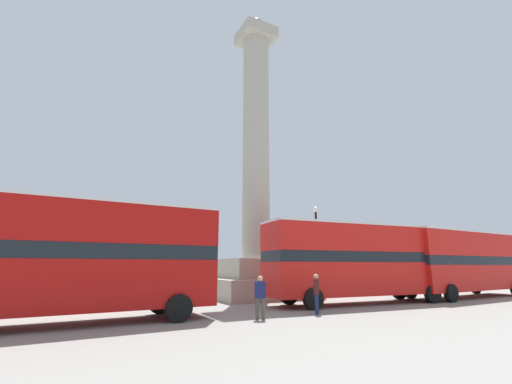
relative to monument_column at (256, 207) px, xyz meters
name	(u,v)px	position (x,y,z in m)	size (l,w,h in m)	color
ground_plane	(256,297)	(0.00, 0.00, -5.99)	(200.00, 200.00, 0.00)	gray
monument_column	(256,207)	(0.00, 0.00, 0.00)	(6.39, 6.39, 20.89)	#A39E8E
bus_a	(360,259)	(3.21, -6.24, -3.62)	(11.16, 3.50, 4.29)	red
bus_b	(73,255)	(-10.87, -6.51, -3.58)	(10.26, 3.12, 4.36)	#A80F0C
bus_c	(461,261)	(12.02, -6.52, -3.64)	(10.92, 3.26, 4.24)	red
equestrian_statue	(79,271)	(-10.45, 3.57, -4.26)	(3.39, 2.93, 5.67)	#A39E8E
street_lamp	(317,250)	(3.68, -1.87, -2.94)	(0.36, 0.36, 5.99)	black
pedestrian_near_lamp	(260,295)	(-4.31, -8.48, -5.08)	(0.46, 0.37, 1.64)	#4C473D
pedestrian_by_plinth	(316,292)	(-1.47, -8.31, -5.06)	(0.44, 0.43, 1.67)	#192347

